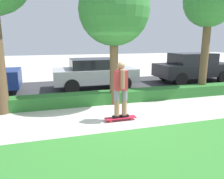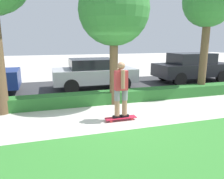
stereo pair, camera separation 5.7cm
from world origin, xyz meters
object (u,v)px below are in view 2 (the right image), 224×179
tree_far (209,3)px  skateboard (121,118)px  tree_mid (114,10)px  parked_car_rear (192,67)px  skater_person (121,89)px  parked_car_middle (94,73)px

tree_far → skateboard: bearing=-155.1°
tree_mid → parked_car_rear: tree_mid is taller
parked_car_rear → tree_far: bearing=-119.8°
skater_person → parked_car_middle: (0.19, 4.45, -0.19)m
skater_person → tree_far: 5.53m
tree_far → parked_car_middle: 5.65m
tree_far → parked_car_middle: size_ratio=1.24×
skater_person → parked_car_middle: 4.46m
tree_far → parked_car_rear: tree_far is taller
skater_person → parked_car_rear: bearing=38.4°
skater_person → tree_mid: tree_mid is taller
tree_far → parked_car_rear: size_ratio=1.13×
tree_mid → parked_car_middle: tree_mid is taller
tree_mid → tree_far: bearing=5.0°
skateboard → parked_car_middle: parked_car_middle is taller
parked_car_middle → parked_car_rear: bearing=1.8°
parked_car_rear → tree_mid: bearing=-152.8°
skater_person → parked_car_middle: size_ratio=0.41×
skater_person → parked_car_rear: 7.35m
tree_mid → tree_far: 4.08m
skater_person → parked_car_middle: bearing=87.5°
parked_car_rear → skater_person: bearing=-142.5°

